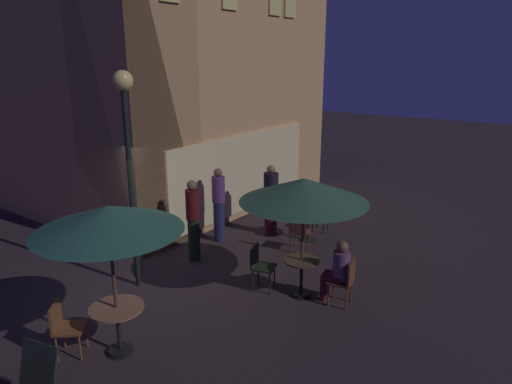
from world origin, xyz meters
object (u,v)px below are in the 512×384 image
object	(u,v)px
cafe_chair_1	(345,278)
patron_standing_2	(193,220)
cafe_chair_2	(64,324)
patron_standing_1	(271,200)
patio_umbrella_0	(304,191)
patron_standing_3	(219,204)
cafe_table_1	(117,318)
patron_seated_0	(338,268)
cafe_chair_4	(299,229)
cafe_table_2	(309,218)
cafe_chair_0	(259,263)
cafe_table_0	(301,271)
cafe_chair_3	(322,209)
patio_umbrella_1	(108,219)
street_lamp_near_corner	(127,132)

from	to	relation	value
cafe_chair_1	patron_standing_2	xyz separation A→B (m)	(-0.13, 3.53, 0.41)
cafe_chair_2	patron_standing_1	world-z (taller)	patron_standing_1
patio_umbrella_0	patron_standing_3	size ratio (longest dim) A/B	1.28
cafe_table_1	cafe_chair_1	bearing A→B (deg)	-33.07
cafe_chair_1	patron_seated_0	world-z (taller)	patron_seated_0
patio_umbrella_0	cafe_chair_4	distance (m)	2.47
patio_umbrella_0	patron_standing_1	xyz separation A→B (m)	(2.27, 2.23, -1.14)
cafe_chair_1	cafe_chair_4	distance (m)	2.42
cafe_table_2	cafe_chair_4	bearing A→B (deg)	-165.70
cafe_table_1	cafe_chair_0	xyz separation A→B (m)	(2.86, -0.53, -0.04)
patron_seated_0	cafe_table_0	bearing A→B (deg)	-0.00
cafe_chair_3	patron_standing_3	distance (m)	2.71
cafe_chair_2	cafe_chair_3	bearing A→B (deg)	45.33
cafe_table_1	cafe_chair_2	distance (m)	0.78
patron_seated_0	patron_standing_2	world-z (taller)	patron_standing_2
cafe_chair_4	patron_standing_1	size ratio (longest dim) A/B	0.51
patio_umbrella_1	cafe_chair_4	xyz separation A→B (m)	(4.79, -0.25, -1.57)
cafe_chair_2	patron_seated_0	size ratio (longest dim) A/B	0.69
cafe_chair_4	patron_standing_2	distance (m)	2.38
street_lamp_near_corner	patio_umbrella_1	distance (m)	2.35
cafe_table_0	patio_umbrella_0	bearing A→B (deg)	180.00
cafe_chair_4	cafe_chair_0	bearing A→B (deg)	174.11
cafe_chair_4	cafe_chair_2	bearing A→B (deg)	156.61
cafe_chair_4	cafe_table_2	bearing A→B (deg)	-0.00
cafe_table_2	patron_standing_3	distance (m)	2.18
patron_seated_0	cafe_chair_1	bearing A→B (deg)	180.00
cafe_table_2	cafe_chair_4	xyz separation A→B (m)	(-0.79, -0.20, 0.00)
cafe_table_1	cafe_chair_1	distance (m)	3.89
cafe_chair_3	patron_standing_3	world-z (taller)	patron_standing_3
patio_umbrella_1	cafe_chair_1	size ratio (longest dim) A/B	2.67
cafe_table_0	cafe_table_1	bearing A→B (deg)	157.26
cafe_chair_1	cafe_chair_3	xyz separation A→B (m)	(3.15, 2.15, 0.04)
cafe_table_2	patron_seated_0	distance (m)	3.04
cafe_table_1	patron_standing_2	world-z (taller)	patron_standing_2
patio_umbrella_0	cafe_chair_3	bearing A→B (deg)	22.05
street_lamp_near_corner	patio_umbrella_1	world-z (taller)	street_lamp_near_corner
street_lamp_near_corner	patron_standing_3	size ratio (longest dim) A/B	2.27
street_lamp_near_corner	cafe_chair_3	bearing A→B (deg)	-16.84
cafe_table_1	cafe_chair_4	world-z (taller)	cafe_chair_4
cafe_chair_0	cafe_chair_4	world-z (taller)	cafe_chair_4
street_lamp_near_corner	cafe_chair_0	distance (m)	3.42
cafe_chair_0	patio_umbrella_1	bearing A→B (deg)	-118.40
cafe_chair_3	patron_standing_3	bearing A→B (deg)	-43.08
street_lamp_near_corner	patron_standing_2	bearing A→B (deg)	-2.85
cafe_table_2	patron_standing_2	xyz separation A→B (m)	(-2.46, 1.45, 0.38)
cafe_chair_2	patron_standing_2	world-z (taller)	patron_standing_2
patron_standing_1	cafe_table_1	bearing A→B (deg)	167.10
patio_umbrella_1	patron_standing_3	world-z (taller)	patio_umbrella_1
patron_standing_1	patron_standing_2	size ratio (longest dim) A/B	0.99
cafe_chair_4	patron_standing_1	distance (m)	1.36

